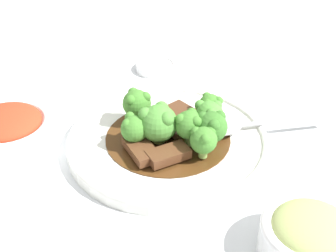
# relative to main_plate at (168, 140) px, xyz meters

# --- Properties ---
(ground_plane) EXTENTS (4.00, 4.00, 0.00)m
(ground_plane) POSITION_rel_main_plate_xyz_m (0.00, 0.00, -0.01)
(ground_plane) COLOR silver
(main_plate) EXTENTS (0.28, 0.28, 0.02)m
(main_plate) POSITION_rel_main_plate_xyz_m (0.00, 0.00, 0.00)
(main_plate) COLOR white
(main_plate) RESTS_ON ground_plane
(beef_strip_0) EXTENTS (0.05, 0.05, 0.01)m
(beef_strip_0) POSITION_rel_main_plate_xyz_m (0.01, -0.02, 0.01)
(beef_strip_0) COLOR brown
(beef_strip_0) RESTS_ON main_plate
(beef_strip_1) EXTENTS (0.05, 0.06, 0.01)m
(beef_strip_1) POSITION_rel_main_plate_xyz_m (0.03, 0.01, 0.02)
(beef_strip_1) COLOR #56331E
(beef_strip_1) RESTS_ON main_plate
(beef_strip_2) EXTENTS (0.03, 0.06, 0.01)m
(beef_strip_2) POSITION_rel_main_plate_xyz_m (-0.05, 0.02, 0.02)
(beef_strip_2) COLOR #56331E
(beef_strip_2) RESTS_ON main_plate
(beef_strip_3) EXTENTS (0.06, 0.03, 0.01)m
(beef_strip_3) POSITION_rel_main_plate_xyz_m (-0.02, 0.05, 0.01)
(beef_strip_3) COLOR #56331E
(beef_strip_3) RESTS_ON main_plate
(beef_strip_4) EXTENTS (0.05, 0.06, 0.01)m
(beef_strip_4) POSITION_rel_main_plate_xyz_m (0.04, -0.03, 0.02)
(beef_strip_4) COLOR #56331E
(beef_strip_4) RESTS_ON main_plate
(broccoli_floret_0) EXTENTS (0.04, 0.04, 0.05)m
(broccoli_floret_0) POSITION_rel_main_plate_xyz_m (0.05, 0.02, 0.04)
(broccoli_floret_0) COLOR #7FA84C
(broccoli_floret_0) RESTS_ON main_plate
(broccoli_floret_1) EXTENTS (0.04, 0.04, 0.04)m
(broccoli_floret_1) POSITION_rel_main_plate_xyz_m (-0.01, -0.06, 0.03)
(broccoli_floret_1) COLOR #8EB756
(broccoli_floret_1) RESTS_ON main_plate
(broccoli_floret_2) EXTENTS (0.04, 0.04, 0.05)m
(broccoli_floret_2) POSITION_rel_main_plate_xyz_m (-0.03, -0.02, 0.04)
(broccoli_floret_2) COLOR #7FA84C
(broccoli_floret_2) RESTS_ON main_plate
(broccoli_floret_3) EXTENTS (0.04, 0.04, 0.04)m
(broccoli_floret_3) POSITION_rel_main_plate_xyz_m (0.00, 0.05, 0.03)
(broccoli_floret_3) COLOR #8EB756
(broccoli_floret_3) RESTS_ON main_plate
(broccoli_floret_4) EXTENTS (0.03, 0.03, 0.04)m
(broccoli_floret_4) POSITION_rel_main_plate_xyz_m (-0.06, -0.02, 0.04)
(broccoli_floret_4) COLOR #7FA84C
(broccoli_floret_4) RESTS_ON main_plate
(broccoli_floret_5) EXTENTS (0.05, 0.05, 0.05)m
(broccoli_floret_5) POSITION_rel_main_plate_xyz_m (-0.01, 0.02, 0.04)
(broccoli_floret_5) COLOR #7FA84C
(broccoli_floret_5) RESTS_ON main_plate
(broccoli_floret_6) EXTENTS (0.03, 0.03, 0.04)m
(broccoli_floret_6) POSITION_rel_main_plate_xyz_m (0.01, -0.07, 0.04)
(broccoli_floret_6) COLOR #7FA84C
(broccoli_floret_6) RESTS_ON main_plate
(broccoli_floret_7) EXTENTS (0.04, 0.04, 0.05)m
(broccoli_floret_7) POSITION_rel_main_plate_xyz_m (-0.04, -0.04, 0.04)
(broccoli_floret_7) COLOR #8EB756
(broccoli_floret_7) RESTS_ON main_plate
(serving_spoon) EXTENTS (0.08, 0.21, 0.01)m
(serving_spoon) POSITION_rel_main_plate_xyz_m (-0.02, -0.08, 0.02)
(serving_spoon) COLOR #B7B7BC
(serving_spoon) RESTS_ON main_plate
(side_bowl_kimchi) EXTENTS (0.12, 0.12, 0.06)m
(side_bowl_kimchi) POSITION_rel_main_plate_xyz_m (0.08, 0.20, 0.02)
(side_bowl_kimchi) COLOR white
(side_bowl_kimchi) RESTS_ON ground_plane
(side_bowl_appetizer) EXTENTS (0.10, 0.10, 0.05)m
(side_bowl_appetizer) POSITION_rel_main_plate_xyz_m (-0.23, -0.05, 0.02)
(side_bowl_appetizer) COLOR white
(side_bowl_appetizer) RESTS_ON ground_plane
(sauce_dish) EXTENTS (0.07, 0.07, 0.01)m
(sauce_dish) POSITION_rel_main_plate_xyz_m (0.22, -0.08, -0.00)
(sauce_dish) COLOR white
(sauce_dish) RESTS_ON ground_plane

